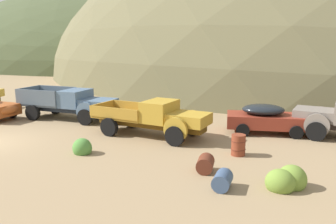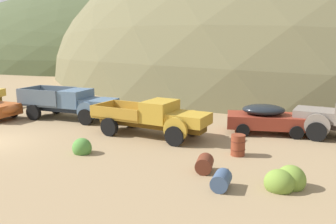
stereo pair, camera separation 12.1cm
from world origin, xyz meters
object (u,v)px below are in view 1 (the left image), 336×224
Objects in this scene: oil_drum_foreground at (238,145)px; truck_mustard at (158,118)px; truck_chalk_blue at (74,103)px; oil_drum_spare at (222,180)px; oil_drum_by_truck at (205,164)px; car_rust_red at (270,118)px.

truck_mustard is at bearing 162.97° from oil_drum_foreground.
truck_chalk_blue is 7.20× the size of oil_drum_spare.
oil_drum_by_truck is (-0.74, -2.41, -0.15)m from oil_drum_foreground.
oil_drum_foreground is at bearing -17.97° from truck_chalk_blue.
oil_drum_foreground is 1.03× the size of oil_drum_spare.
truck_mustard is at bearing 132.57° from oil_drum_spare.
car_rust_red is (11.80, 1.32, -0.20)m from truck_chalk_blue.
oil_drum_spare is (-0.59, -7.98, -0.52)m from car_rust_red.
truck_mustard reaches higher than car_rust_red.
car_rust_red is 6.92m from oil_drum_by_truck.
oil_drum_spare is at bearing -52.40° from oil_drum_by_truck.
truck_chalk_blue is 1.00× the size of truck_mustard.
truck_chalk_blue is 1.34× the size of car_rust_red.
truck_chalk_blue reaches higher than truck_mustard.
oil_drum_spare is at bearing -42.85° from truck_mustard.
oil_drum_spare is at bearing -86.53° from oil_drum_foreground.
truck_chalk_blue is 13.06m from oil_drum_spare.
truck_chalk_blue is at bearing 149.26° from oil_drum_spare.
oil_drum_by_truck is at bearing -115.91° from car_rust_red.
car_rust_red reaches higher than oil_drum_by_truck.
car_rust_red is 4.40m from oil_drum_foreground.
truck_chalk_blue is at bearing 164.74° from oil_drum_foreground.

